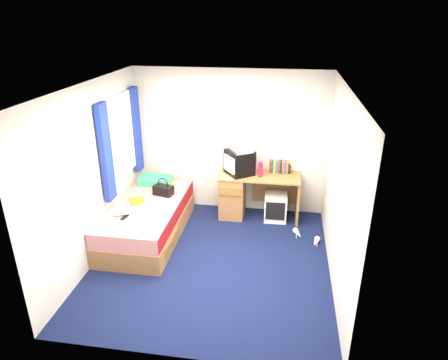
% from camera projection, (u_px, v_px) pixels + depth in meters
% --- Properties ---
extents(ground, '(3.40, 3.40, 0.00)m').
position_uv_depth(ground, '(212.00, 261.00, 5.55)').
color(ground, '#0C1438').
rests_on(ground, ground).
extents(room_shell, '(3.40, 3.40, 3.40)m').
position_uv_depth(room_shell, '(210.00, 164.00, 4.99)').
color(room_shell, white).
rests_on(room_shell, ground).
extents(bed, '(1.01, 2.00, 0.54)m').
position_uv_depth(bed, '(147.00, 220.00, 6.10)').
color(bed, '#A57544').
rests_on(bed, ground).
extents(pillow, '(0.53, 0.34, 0.12)m').
position_uv_depth(pillow, '(156.00, 180.00, 6.67)').
color(pillow, teal).
rests_on(pillow, bed).
extents(desk, '(1.30, 0.55, 0.75)m').
position_uv_depth(desk, '(243.00, 193.00, 6.66)').
color(desk, '#A57544').
rests_on(desk, ground).
extents(storage_cube, '(0.37, 0.37, 0.45)m').
position_uv_depth(storage_cube, '(276.00, 207.00, 6.59)').
color(storage_cube, white).
rests_on(storage_cube, ground).
extents(crt_tv, '(0.54, 0.55, 0.40)m').
position_uv_depth(crt_tv, '(239.00, 162.00, 6.46)').
color(crt_tv, black).
rests_on(crt_tv, desk).
extents(vcr, '(0.47, 0.51, 0.08)m').
position_uv_depth(vcr, '(240.00, 148.00, 6.37)').
color(vcr, silver).
rests_on(vcr, crt_tv).
extents(book_row, '(0.31, 0.13, 0.20)m').
position_uv_depth(book_row, '(279.00, 167.00, 6.56)').
color(book_row, maroon).
rests_on(book_row, desk).
extents(picture_frame, '(0.06, 0.12, 0.14)m').
position_uv_depth(picture_frame, '(289.00, 169.00, 6.55)').
color(picture_frame, '#302010').
rests_on(picture_frame, desk).
extents(pink_water_bottle, '(0.08, 0.08, 0.23)m').
position_uv_depth(pink_water_bottle, '(260.00, 170.00, 6.38)').
color(pink_water_bottle, '#D01D43').
rests_on(pink_water_bottle, desk).
extents(aerosol_can, '(0.06, 0.06, 0.20)m').
position_uv_depth(aerosol_can, '(254.00, 169.00, 6.46)').
color(aerosol_can, white).
rests_on(aerosol_can, desk).
extents(handbag, '(0.33, 0.24, 0.28)m').
position_uv_depth(handbag, '(163.00, 190.00, 6.26)').
color(handbag, black).
rests_on(handbag, bed).
extents(towel, '(0.36, 0.32, 0.10)m').
position_uv_depth(towel, '(147.00, 212.00, 5.65)').
color(towel, white).
rests_on(towel, bed).
extents(magazine, '(0.31, 0.34, 0.01)m').
position_uv_depth(magazine, '(137.00, 201.00, 6.07)').
color(magazine, yellow).
rests_on(magazine, bed).
extents(water_bottle, '(0.21, 0.15, 0.07)m').
position_uv_depth(water_bottle, '(122.00, 213.00, 5.63)').
color(water_bottle, silver).
rests_on(water_bottle, bed).
extents(colour_swatch_fan, '(0.22, 0.07, 0.01)m').
position_uv_depth(colour_swatch_fan, '(140.00, 223.00, 5.43)').
color(colour_swatch_fan, gold).
rests_on(colour_swatch_fan, bed).
extents(remote_control, '(0.08, 0.17, 0.02)m').
position_uv_depth(remote_control, '(125.00, 217.00, 5.59)').
color(remote_control, black).
rests_on(remote_control, bed).
extents(window_assembly, '(0.11, 1.42, 1.40)m').
position_uv_depth(window_assembly, '(121.00, 139.00, 6.04)').
color(window_assembly, silver).
rests_on(window_assembly, room_shell).
extents(white_heels, '(0.41, 0.45, 0.09)m').
position_uv_depth(white_heels, '(307.00, 238.00, 6.05)').
color(white_heels, white).
rests_on(white_heels, ground).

